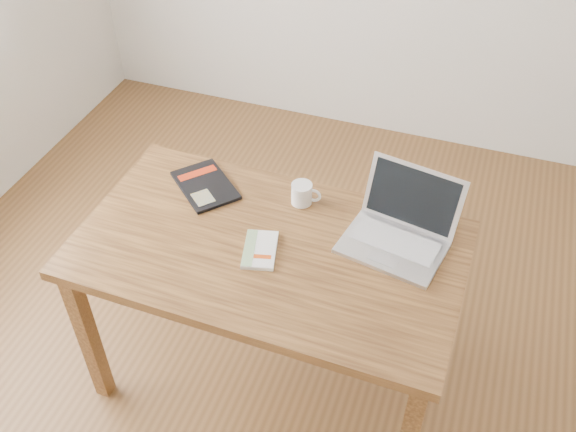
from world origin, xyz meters
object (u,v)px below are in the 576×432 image
(black_guidebook, at_px, (205,185))
(coffee_mug, at_px, (302,193))
(laptop, at_px, (400,229))
(desk, at_px, (269,263))
(white_guidebook, at_px, (260,250))

(black_guidebook, bearing_deg, coffee_mug, -42.82)
(laptop, xyz_separation_m, coffee_mug, (-0.37, 0.08, -0.01))
(laptop, relative_size, coffee_mug, 3.50)
(laptop, bearing_deg, desk, -145.87)
(black_guidebook, distance_m, laptop, 0.75)
(white_guidebook, distance_m, black_guidebook, 0.41)
(white_guidebook, xyz_separation_m, black_guidebook, (-0.32, 0.25, -0.00))
(black_guidebook, xyz_separation_m, laptop, (0.75, -0.04, 0.04))
(desk, distance_m, laptop, 0.47)
(white_guidebook, bearing_deg, laptop, 12.19)
(black_guidebook, xyz_separation_m, coffee_mug, (0.38, 0.04, 0.04))
(coffee_mug, bearing_deg, black_guidebook, -179.06)
(white_guidebook, xyz_separation_m, coffee_mug, (0.06, 0.29, 0.04))
(white_guidebook, relative_size, laptop, 0.51)
(white_guidebook, bearing_deg, black_guidebook, 127.68)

